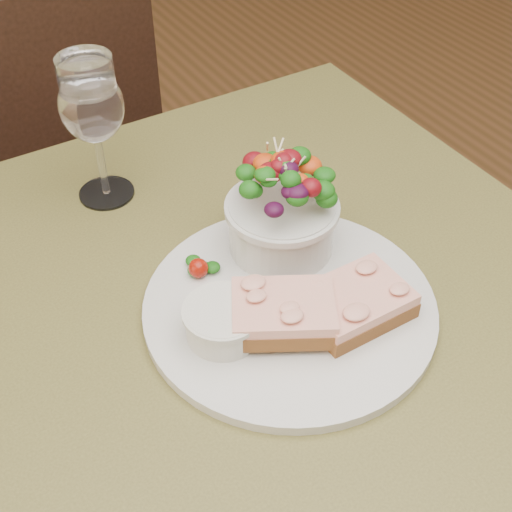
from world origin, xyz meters
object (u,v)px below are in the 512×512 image
sandwich_front (355,303)px  wine_glass (92,110)px  cafe_table (243,365)px  salad_bowl (282,206)px  chair_far (44,247)px  dinner_plate (290,307)px  ramekin (223,321)px  sandwich_back (283,312)px

sandwich_front → wine_glass: 0.38m
cafe_table → salad_bowl: (0.08, 0.05, 0.17)m
cafe_table → chair_far: chair_far is taller
chair_far → sandwich_front: chair_far is taller
cafe_table → wine_glass: bearing=100.9°
chair_far → wine_glass: (0.01, -0.49, 0.58)m
cafe_table → sandwich_front: (0.09, -0.08, 0.13)m
dinner_plate → sandwich_front: sandwich_front is taller
dinner_plate → ramekin: ramekin is taller
salad_bowl → wine_glass: wine_glass is taller
ramekin → sandwich_front: bearing=-19.0°
sandwich_front → salad_bowl: 0.14m
chair_far → ramekin: 0.92m
sandwich_front → sandwich_back: 0.08m
cafe_table → sandwich_back: bearing=-76.3°
dinner_plate → salad_bowl: (0.04, 0.08, 0.07)m
chair_far → dinner_plate: chair_far is taller
dinner_plate → cafe_table: bearing=141.0°
sandwich_back → wine_glass: 0.33m
sandwich_front → wine_glass: size_ratio=0.62×
ramekin → salad_bowl: salad_bowl is taller
sandwich_back → sandwich_front: bearing=13.4°
cafe_table → dinner_plate: size_ratio=2.57×
wine_glass → dinner_plate: bearing=-72.9°
wine_glass → chair_far: bearing=91.6°
dinner_plate → wine_glass: wine_glass is taller
sandwich_back → ramekin: size_ratio=1.70×
cafe_table → sandwich_front: bearing=-41.4°
dinner_plate → ramekin: (-0.08, -0.00, 0.03)m
sandwich_front → dinner_plate: bearing=136.2°
chair_far → sandwich_front: size_ratio=8.35×
cafe_table → ramekin: ramekin is taller
salad_bowl → wine_glass: 0.25m
sandwich_back → chair_far: bearing=124.5°
cafe_table → ramekin: (-0.04, -0.03, 0.13)m
dinner_plate → sandwich_back: sandwich_back is taller
chair_far → sandwich_front: (0.15, -0.82, 0.48)m
cafe_table → ramekin: bearing=-140.7°
chair_far → cafe_table: bearing=85.7°
cafe_table → chair_far: (-0.06, 0.74, -0.36)m
chair_far → salad_bowl: bearing=92.5°
chair_far → dinner_plate: bearing=88.4°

